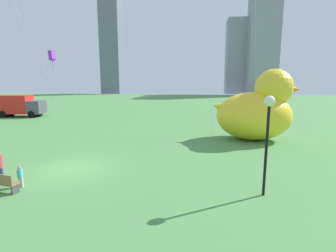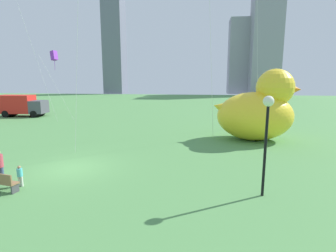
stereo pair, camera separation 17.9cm
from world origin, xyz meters
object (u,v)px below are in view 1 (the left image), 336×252
(lamppost, at_px, (268,121))
(person_child, at_px, (20,176))
(kite_purple, at_px, (52,56))
(box_truck, at_px, (19,106))
(giant_inflatable_duck, at_px, (257,110))
(park_bench, at_px, (0,182))

(lamppost, bearing_deg, person_child, -177.89)
(lamppost, bearing_deg, kite_purple, 136.29)
(lamppost, xyz_separation_m, box_truck, (-26.75, 21.22, -1.85))
(giant_inflatable_duck, distance_m, kite_purple, 24.85)
(person_child, distance_m, lamppost, 11.51)
(box_truck, distance_m, kite_purple, 8.83)
(giant_inflatable_duck, relative_size, kite_purple, 0.83)
(lamppost, xyz_separation_m, kite_purple, (-20.74, 19.82, 4.46))
(park_bench, xyz_separation_m, kite_purple, (-9.04, 20.87, 7.28))
(person_child, bearing_deg, lamppost, 2.11)
(person_child, xyz_separation_m, giant_inflatable_duck, (13.05, 11.39, 1.92))
(person_child, height_order, giant_inflatable_duck, giant_inflatable_duck)
(giant_inflatable_duck, distance_m, box_truck, 30.42)
(person_child, bearing_deg, giant_inflatable_duck, 41.11)
(park_bench, relative_size, box_truck, 0.28)
(person_child, height_order, kite_purple, kite_purple)
(giant_inflatable_duck, height_order, box_truck, giant_inflatable_duck)
(park_bench, distance_m, kite_purple, 23.88)
(lamppost, height_order, kite_purple, kite_purple)
(lamppost, bearing_deg, giant_inflatable_duck, 80.27)
(park_bench, height_order, giant_inflatable_duck, giant_inflatable_duck)
(park_bench, bearing_deg, lamppost, 5.11)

